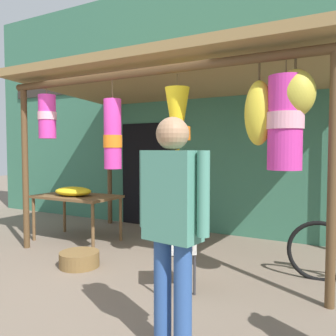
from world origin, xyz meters
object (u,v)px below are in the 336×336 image
object	(u,v)px
flower_heap_on_table	(74,191)
wicker_basket_by_table	(79,259)
vendor_in_orange	(173,216)
display_table	(77,200)
folding_chair	(182,242)

from	to	relation	value
flower_heap_on_table	wicker_basket_by_table	distance (m)	1.48
flower_heap_on_table	vendor_in_orange	size ratio (longest dim) A/B	0.38
flower_heap_on_table	vendor_in_orange	world-z (taller)	vendor_in_orange
display_table	flower_heap_on_table	xyz separation A→B (m)	(-0.00, -0.07, 0.15)
flower_heap_on_table	wicker_basket_by_table	bearing A→B (deg)	-43.43
display_table	folding_chair	world-z (taller)	folding_chair
folding_chair	vendor_in_orange	size ratio (longest dim) A/B	0.49
vendor_in_orange	display_table	bearing A→B (deg)	144.02
display_table	wicker_basket_by_table	bearing A→B (deg)	-45.68
flower_heap_on_table	vendor_in_orange	bearing A→B (deg)	-35.05
wicker_basket_by_table	display_table	bearing A→B (deg)	134.32
flower_heap_on_table	wicker_basket_by_table	size ratio (longest dim) A/B	1.28
folding_chair	vendor_in_orange	distance (m)	1.35
wicker_basket_by_table	flower_heap_on_table	bearing A→B (deg)	136.57
display_table	flower_heap_on_table	distance (m)	0.16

